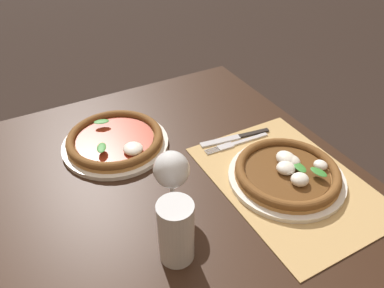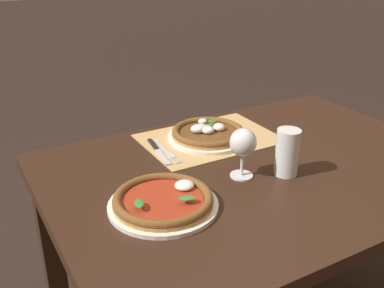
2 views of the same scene
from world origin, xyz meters
TOP-DOWN VIEW (x-y plane):
  - dining_table at (0.00, 0.00)m, footprint 1.33×0.93m
  - paper_placemat at (0.03, -0.26)m, footprint 0.47×0.33m
  - pizza_near at (0.03, -0.26)m, footprint 0.29×0.29m
  - pizza_far at (0.37, 0.07)m, footprint 0.30×0.30m
  - wine_glass at (0.09, 0.03)m, footprint 0.08×0.08m
  - pint_glass at (-0.03, 0.08)m, footprint 0.07×0.07m
  - fork at (0.22, -0.23)m, footprint 0.03×0.20m
  - knife at (0.24, -0.24)m, footprint 0.05×0.22m

SIDE VIEW (x-z plane):
  - dining_table at x=0.00m, z-range 0.27..1.01m
  - paper_placemat at x=0.03m, z-range 0.74..0.74m
  - fork at x=0.22m, z-range 0.74..0.75m
  - knife at x=0.24m, z-range 0.74..0.75m
  - pizza_far at x=0.37m, z-range 0.74..0.78m
  - pizza_near at x=0.03m, z-range 0.74..0.79m
  - pint_glass at x=-0.03m, z-range 0.74..0.88m
  - wine_glass at x=0.09m, z-range 0.77..0.92m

